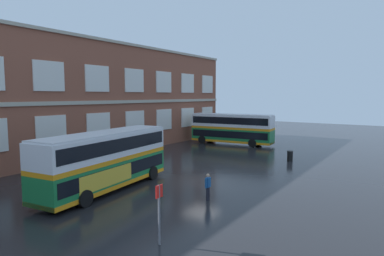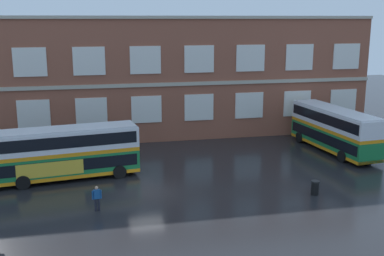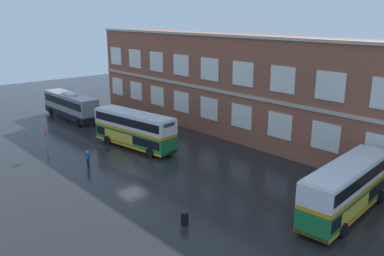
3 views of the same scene
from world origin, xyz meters
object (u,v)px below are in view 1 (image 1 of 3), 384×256
(waiting_passenger, at_px, (208,186))
(double_decker_middle, at_px, (232,128))
(double_decker_near, at_px, (106,160))
(station_litter_bin, at_px, (290,156))
(bus_stand_flag, at_px, (159,209))

(waiting_passenger, bearing_deg, double_decker_middle, 24.10)
(double_decker_middle, xyz_separation_m, waiting_passenger, (-22.03, -9.85, -1.22))
(double_decker_near, height_order, waiting_passenger, double_decker_near)
(station_litter_bin, bearing_deg, double_decker_middle, 56.03)
(double_decker_near, relative_size, waiting_passenger, 6.62)
(bus_stand_flag, bearing_deg, waiting_passenger, 12.99)
(double_decker_middle, relative_size, station_litter_bin, 10.88)
(bus_stand_flag, distance_m, station_litter_bin, 21.70)
(double_decker_middle, xyz_separation_m, bus_stand_flag, (-28.48, -11.34, -0.51))
(double_decker_near, bearing_deg, double_decker_middle, 6.79)
(double_decker_near, distance_m, station_litter_bin, 18.85)
(waiting_passenger, height_order, station_litter_bin, waiting_passenger)
(double_decker_middle, distance_m, station_litter_bin, 12.35)
(double_decker_middle, height_order, station_litter_bin, double_decker_middle)
(double_decker_near, xyz_separation_m, bus_stand_flag, (-4.33, -8.47, -0.51))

